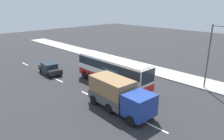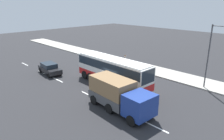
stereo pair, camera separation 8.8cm
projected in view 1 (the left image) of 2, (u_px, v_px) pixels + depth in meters
ground_plane at (112, 89)px, 25.21m from camera, size 120.00×120.00×0.00m
sidewalk_curb at (157, 71)px, 31.44m from camera, size 80.00×4.00×0.15m
lane_centreline at (85, 93)px, 23.90m from camera, size 37.94×0.16×0.01m
coach_bus at (113, 69)px, 25.73m from camera, size 10.93×2.77×3.43m
cargo_truck at (119, 94)px, 19.81m from camera, size 7.18×3.03×2.94m
car_black_sedan at (50, 68)px, 30.37m from camera, size 4.56×2.30×1.54m
pedestrian_near_curb at (125, 59)px, 33.66m from camera, size 0.32×0.32×1.77m
street_lamp at (211, 53)px, 23.86m from camera, size 2.01×0.24×7.46m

